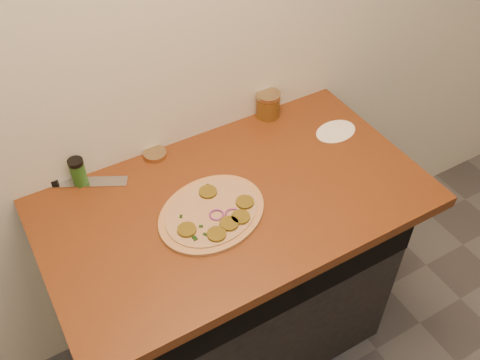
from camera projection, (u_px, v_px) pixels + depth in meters
cabinet at (231, 278)px, 2.01m from camera, size 1.10×0.60×0.86m
countertop at (234, 201)px, 1.68m from camera, size 1.20×0.70×0.04m
pizza at (213, 213)px, 1.60m from camera, size 0.44×0.44×0.02m
chefs_knife at (63, 182)px, 1.70m from camera, size 0.32×0.19×0.02m
mason_jar_lid at (155, 154)px, 1.79m from camera, size 0.09×0.09×0.02m
salsa_jar at (268, 105)px, 1.93m from camera, size 0.09×0.09×0.10m
spice_shaker at (78, 172)px, 1.67m from camera, size 0.05×0.05×0.10m
flour_spill at (336, 131)px, 1.89m from camera, size 0.18×0.18×0.00m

